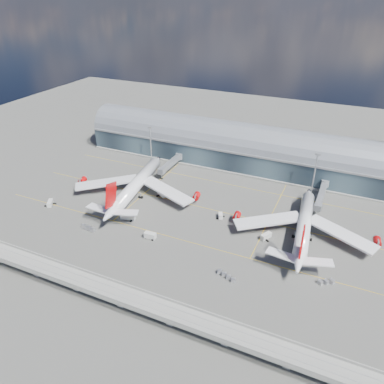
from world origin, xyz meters
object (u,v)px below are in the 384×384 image
at_px(cargo_train_2, 326,282).
at_px(service_truck_0, 50,203).
at_px(service_truck_4, 220,216).
at_px(floodlight_mast_right, 314,174).
at_px(service_truck_2, 128,217).
at_px(service_truck_5, 162,194).
at_px(airliner_right, 304,226).
at_px(service_truck_3, 266,236).
at_px(airliner_left, 135,185).
at_px(cargo_train_1, 226,276).
at_px(floodlight_mast_left, 151,145).
at_px(service_truck_1, 150,236).
at_px(cargo_train_0, 88,228).

bearing_deg(cargo_train_2, service_truck_0, 120.61).
bearing_deg(service_truck_0, service_truck_4, -14.15).
bearing_deg(floodlight_mast_right, service_truck_4, -132.68).
relative_size(service_truck_0, service_truck_2, 0.85).
bearing_deg(service_truck_4, floodlight_mast_right, 22.37).
relative_size(service_truck_2, service_truck_5, 1.20).
height_order(floodlight_mast_right, airliner_right, floodlight_mast_right).
bearing_deg(floodlight_mast_right, service_truck_3, -104.59).
bearing_deg(airliner_left, service_truck_0, -151.48).
distance_m(floodlight_mast_right, service_truck_5, 82.63).
height_order(service_truck_2, cargo_train_1, service_truck_2).
relative_size(service_truck_2, service_truck_3, 1.26).
relative_size(floodlight_mast_left, cargo_train_1, 2.80).
bearing_deg(cargo_train_1, cargo_train_2, -91.27).
bearing_deg(airliner_left, service_truck_1, -58.19).
xyz_separation_m(service_truck_4, cargo_train_1, (17.27, -39.54, -0.46)).
xyz_separation_m(service_truck_1, cargo_train_1, (40.68, -10.30, -0.76)).
distance_m(service_truck_2, cargo_train_2, 95.48).
distance_m(service_truck_1, cargo_train_2, 77.32).
height_order(floodlight_mast_left, service_truck_2, floodlight_mast_left).
xyz_separation_m(floodlight_mast_left, airliner_right, (102.38, -39.37, -7.92)).
bearing_deg(service_truck_5, service_truck_3, -76.26).
distance_m(floodlight_mast_right, service_truck_3, 51.32).
height_order(service_truck_1, service_truck_3, service_truck_1).
distance_m(service_truck_5, cargo_train_1, 71.86).
bearing_deg(service_truck_1, airliner_right, -66.88).
height_order(service_truck_0, cargo_train_1, service_truck_0).
bearing_deg(cargo_train_2, airliner_right, 57.54).
relative_size(service_truck_3, service_truck_5, 0.95).
height_order(service_truck_5, cargo_train_0, service_truck_5).
bearing_deg(floodlight_mast_left, service_truck_3, -28.87).
relative_size(service_truck_3, cargo_train_2, 0.88).
height_order(service_truck_0, cargo_train_2, service_truck_0).
xyz_separation_m(floodlight_mast_left, cargo_train_1, (79.73, -80.25, -12.83)).
relative_size(airliner_right, service_truck_5, 11.17).
xyz_separation_m(airliner_right, service_truck_5, (-77.02, 6.10, -4.27)).
bearing_deg(service_truck_5, airliner_right, -67.25).
bearing_deg(service_truck_3, cargo_train_0, -133.28).
distance_m(service_truck_1, cargo_train_1, 41.97).
xyz_separation_m(service_truck_1, service_truck_2, (-17.96, 9.20, -0.20)).
xyz_separation_m(floodlight_mast_left, airliner_left, (12.22, -38.73, -7.12)).
distance_m(airliner_right, cargo_train_0, 100.70).
xyz_separation_m(airliner_right, service_truck_0, (-126.09, -26.81, -4.38)).
relative_size(floodlight_mast_left, service_truck_1, 4.72).
height_order(service_truck_2, cargo_train_2, service_truck_2).
height_order(service_truck_2, service_truck_4, service_truck_2).
relative_size(floodlight_mast_right, service_truck_4, 5.41).
height_order(airliner_left, service_truck_5, airliner_left).
bearing_deg(service_truck_5, service_truck_1, -132.26).
distance_m(airliner_right, cargo_train_1, 47.00).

